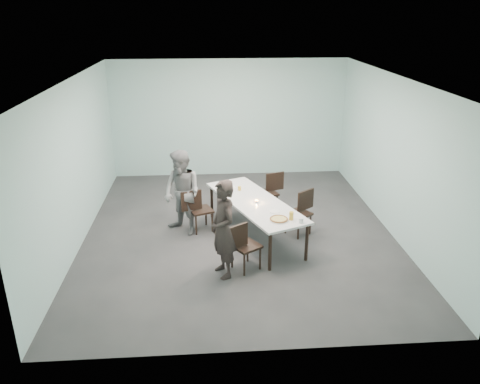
{
  "coord_description": "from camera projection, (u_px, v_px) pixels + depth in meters",
  "views": [
    {
      "loc": [
        -0.58,
        -8.37,
        4.18
      ],
      "look_at": [
        0.0,
        -0.38,
        1.0
      ],
      "focal_mm": 35.0,
      "sensor_mm": 36.0,
      "label": 1
    }
  ],
  "objects": [
    {
      "name": "amber_tumbler",
      "position": [
        239.0,
        188.0,
        9.37
      ],
      "size": [
        0.07,
        0.07,
        0.08
      ],
      "primitive_type": "cylinder",
      "color": "gold",
      "rests_on": "table"
    },
    {
      "name": "diner_near",
      "position": [
        223.0,
        229.0,
        7.55
      ],
      "size": [
        0.59,
        0.71,
        1.67
      ],
      "primitive_type": "imported",
      "rotation": [
        0.0,
        0.0,
        -1.2
      ],
      "color": "black",
      "rests_on": "ground"
    },
    {
      "name": "diner_far",
      "position": [
        182.0,
        193.0,
        9.01
      ],
      "size": [
        1.03,
        1.02,
        1.68
      ],
      "primitive_type": "imported",
      "rotation": [
        0.0,
        0.0,
        -0.77
      ],
      "color": "gray",
      "rests_on": "ground"
    },
    {
      "name": "side_plate",
      "position": [
        275.0,
        212.0,
        8.4
      ],
      "size": [
        0.18,
        0.18,
        0.01
      ],
      "primitive_type": "cylinder",
      "color": "white",
      "rests_on": "table"
    },
    {
      "name": "chair_near_left",
      "position": [
        242.0,
        244.0,
        7.8
      ],
      "size": [
        0.64,
        0.58,
        0.87
      ],
      "rotation": [
        0.0,
        0.0,
        0.58
      ],
      "color": "black",
      "rests_on": "ground"
    },
    {
      "name": "beer_glass",
      "position": [
        291.0,
        216.0,
        8.06
      ],
      "size": [
        0.08,
        0.08,
        0.15
      ],
      "primitive_type": "cylinder",
      "color": "gold",
      "rests_on": "table"
    },
    {
      "name": "table",
      "position": [
        255.0,
        204.0,
        8.88
      ],
      "size": [
        1.83,
        2.75,
        0.75
      ],
      "rotation": [
        0.0,
        0.0,
        0.39
      ],
      "color": "white",
      "rests_on": "ground"
    },
    {
      "name": "chair_far_left",
      "position": [
        197.0,
        208.0,
        9.2
      ],
      "size": [
        0.65,
        0.54,
        0.87
      ],
      "rotation": [
        0.0,
        0.0,
        0.37
      ],
      "color": "black",
      "rests_on": "ground"
    },
    {
      "name": "water_tumbler",
      "position": [
        301.0,
        221.0,
        7.95
      ],
      "size": [
        0.08,
        0.08,
        0.09
      ],
      "primitive_type": "cylinder",
      "color": "silver",
      "rests_on": "table"
    },
    {
      "name": "menu",
      "position": [
        228.0,
        187.0,
        9.53
      ],
      "size": [
        0.36,
        0.32,
        0.01
      ],
      "primitive_type": "cube",
      "rotation": [
        0.0,
        0.0,
        0.39
      ],
      "color": "silver",
      "rests_on": "table"
    },
    {
      "name": "chair_far_right",
      "position": [
        270.0,
        189.0,
        10.11
      ],
      "size": [
        0.65,
        0.53,
        0.87
      ],
      "rotation": [
        0.0,
        0.0,
        3.47
      ],
      "color": "black",
      "rests_on": "ground"
    },
    {
      "name": "tealight",
      "position": [
        257.0,
        202.0,
        8.79
      ],
      "size": [
        0.06,
        0.06,
        0.05
      ],
      "color": "silver",
      "rests_on": "table"
    },
    {
      "name": "chair_near_right",
      "position": [
        301.0,
        209.0,
        9.12
      ],
      "size": [
        0.63,
        0.59,
        0.87
      ],
      "rotation": [
        0.0,
        0.0,
        3.77
      ],
      "color": "black",
      "rests_on": "ground"
    },
    {
      "name": "pizza",
      "position": [
        279.0,
        219.0,
        8.06
      ],
      "size": [
        0.34,
        0.34,
        0.04
      ],
      "color": "white",
      "rests_on": "table"
    },
    {
      "name": "ground",
      "position": [
        239.0,
        231.0,
        9.34
      ],
      "size": [
        7.0,
        7.0,
        0.0
      ],
      "primitive_type": "plane",
      "color": "#333335",
      "rests_on": "ground"
    },
    {
      "name": "room_shell",
      "position": [
        238.0,
        133.0,
        8.6
      ],
      "size": [
        6.02,
        7.02,
        3.01
      ],
      "color": "#AAD6D4",
      "rests_on": "ground"
    }
  ]
}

